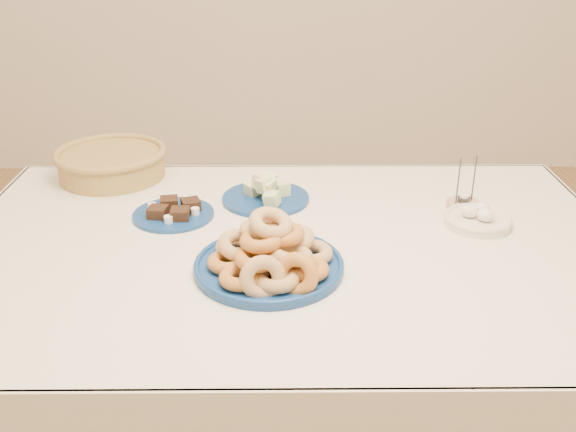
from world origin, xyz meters
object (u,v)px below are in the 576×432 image
object	(u,v)px
wicker_basket	(112,162)
candle_holder	(463,204)
donut_platter	(270,257)
dining_table	(288,280)
egg_bowl	(478,219)
melon_plate	(266,193)
brownie_plate	(174,212)

from	to	relation	value
wicker_basket	candle_holder	size ratio (longest dim) A/B	2.50
donut_platter	dining_table	bearing A→B (deg)	73.26
donut_platter	wicker_basket	world-z (taller)	donut_platter
egg_bowl	dining_table	bearing A→B (deg)	-168.71
melon_plate	egg_bowl	world-z (taller)	melon_plate
brownie_plate	candle_holder	size ratio (longest dim) A/B	1.51
candle_holder	egg_bowl	xyz separation A→B (m)	(0.01, -0.11, 0.00)
egg_bowl	donut_platter	bearing A→B (deg)	-156.13
melon_plate	egg_bowl	bearing A→B (deg)	-16.51
dining_table	candle_holder	world-z (taller)	candle_holder
donut_platter	brownie_plate	size ratio (longest dim) A/B	1.58
donut_platter	wicker_basket	xyz separation A→B (m)	(-0.51, 0.60, 0.01)
dining_table	melon_plate	bearing A→B (deg)	102.81
dining_table	egg_bowl	xyz separation A→B (m)	(0.51, 0.10, 0.12)
wicker_basket	egg_bowl	distance (m)	1.11
candle_holder	egg_bowl	size ratio (longest dim) A/B	0.67
dining_table	melon_plate	distance (m)	0.30
brownie_plate	candle_holder	distance (m)	0.81
dining_table	wicker_basket	xyz separation A→B (m)	(-0.55, 0.46, 0.16)
donut_platter	brownie_plate	xyz separation A→B (m)	(-0.27, 0.30, -0.03)
donut_platter	candle_holder	world-z (taller)	same
wicker_basket	candle_holder	world-z (taller)	candle_holder
melon_plate	dining_table	bearing A→B (deg)	-77.19
wicker_basket	egg_bowl	size ratio (longest dim) A/B	1.67
brownie_plate	wicker_basket	xyz separation A→B (m)	(-0.24, 0.30, 0.04)
donut_platter	brownie_plate	bearing A→B (deg)	131.47
melon_plate	candle_holder	bearing A→B (deg)	-6.25
wicker_basket	egg_bowl	xyz separation A→B (m)	(1.05, -0.36, -0.03)
melon_plate	egg_bowl	xyz separation A→B (m)	(0.57, -0.17, -0.00)
melon_plate	brownie_plate	world-z (taller)	melon_plate
dining_table	wicker_basket	bearing A→B (deg)	140.11
brownie_plate	melon_plate	bearing A→B (deg)	23.12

